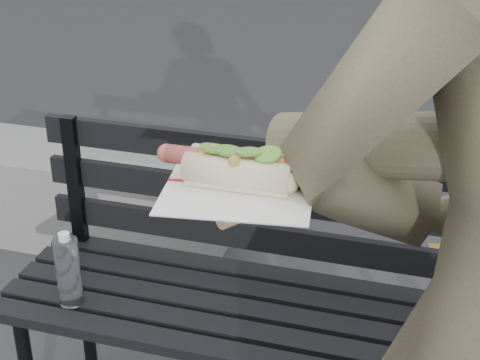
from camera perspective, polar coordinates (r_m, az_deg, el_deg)
name	(u,v)px	position (r m, az deg, el deg)	size (l,w,h in m)	color
park_bench	(280,284)	(1.97, 3.14, -8.04)	(1.50, 0.44, 0.88)	black
concrete_block	(87,196)	(3.18, -11.80, -1.23)	(1.20, 0.40, 0.40)	slate
held_hotdog	(397,156)	(0.95, 12.12, 1.82)	(0.62, 0.30, 0.20)	#4F4B35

